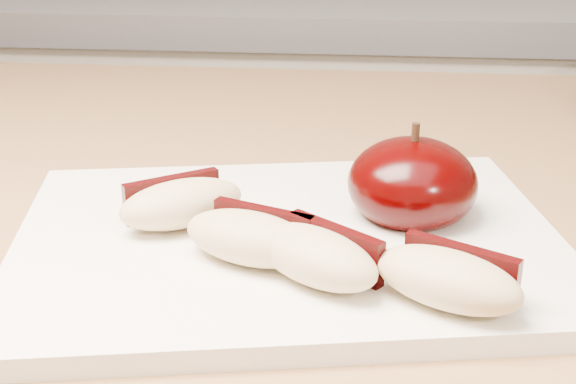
{
  "coord_description": "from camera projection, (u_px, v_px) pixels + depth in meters",
  "views": [
    {
      "loc": [
        0.02,
        0.0,
        1.11
      ],
      "look_at": [
        -0.02,
        0.4,
        0.94
      ],
      "focal_mm": 50.0,
      "sensor_mm": 36.0,
      "label": 1
    }
  ],
  "objects": [
    {
      "name": "back_cabinet",
      "position": [
        343.0,
        265.0,
        1.35
      ],
      "size": [
        2.4,
        0.62,
        0.94
      ],
      "color": "silver",
      "rests_on": "ground"
    },
    {
      "name": "apple_wedge_d",
      "position": [
        449.0,
        278.0,
        0.37
      ],
      "size": [
        0.08,
        0.07,
        0.03
      ],
      "rotation": [
        0.0,
        0.0,
        -0.51
      ],
      "color": "tan",
      "rests_on": "cutting_board"
    },
    {
      "name": "apple_wedge_a",
      "position": [
        181.0,
        203.0,
        0.45
      ],
      "size": [
        0.08,
        0.07,
        0.03
      ],
      "rotation": [
        0.0,
        0.0,
        0.59
      ],
      "color": "tan",
      "rests_on": "cutting_board"
    },
    {
      "name": "apple_wedge_c",
      "position": [
        318.0,
        255.0,
        0.39
      ],
      "size": [
        0.08,
        0.07,
        0.03
      ],
      "rotation": [
        0.0,
        0.0,
        -0.66
      ],
      "color": "tan",
      "rests_on": "cutting_board"
    },
    {
      "name": "cutting_board",
      "position": [
        288.0,
        243.0,
        0.45
      ],
      "size": [
        0.33,
        0.27,
        0.01
      ],
      "primitive_type": "cube",
      "rotation": [
        0.0,
        0.0,
        0.18
      ],
      "color": "white",
      "rests_on": "island_counter"
    },
    {
      "name": "apple_half",
      "position": [
        412.0,
        184.0,
        0.46
      ],
      "size": [
        0.09,
        0.09,
        0.06
      ],
      "rotation": [
        0.0,
        0.0,
        -0.21
      ],
      "color": "black",
      "rests_on": "cutting_board"
    },
    {
      "name": "apple_wedge_b",
      "position": [
        251.0,
        237.0,
        0.41
      ],
      "size": [
        0.08,
        0.06,
        0.03
      ],
      "rotation": [
        0.0,
        0.0,
        -0.38
      ],
      "color": "tan",
      "rests_on": "cutting_board"
    }
  ]
}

